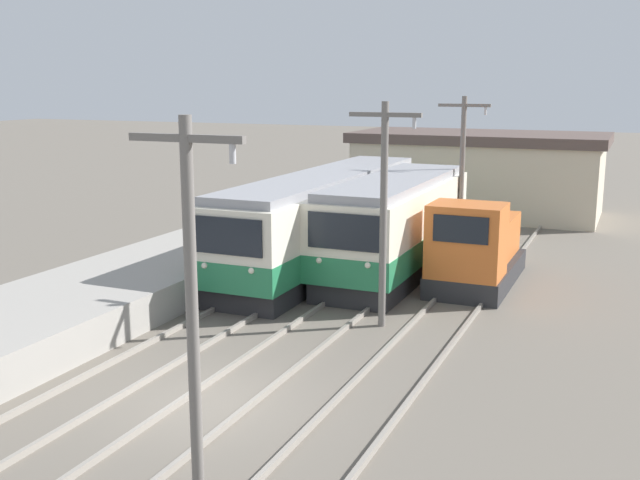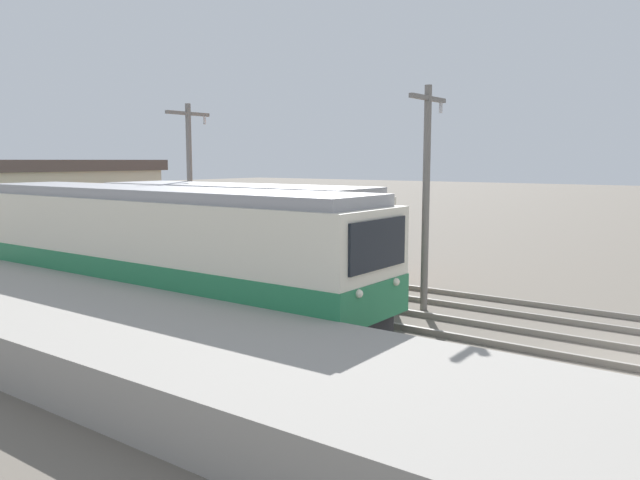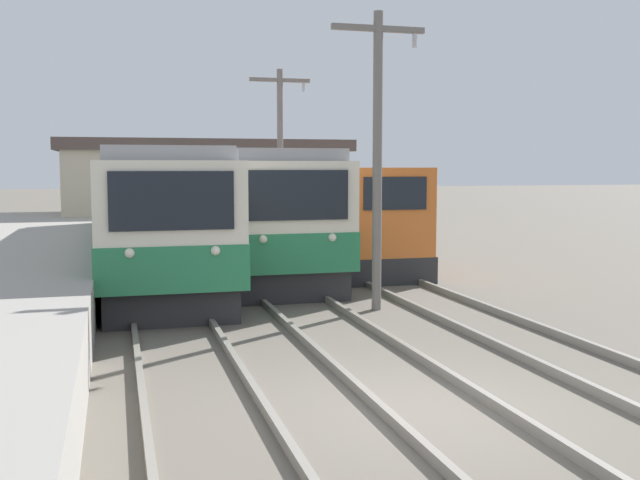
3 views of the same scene
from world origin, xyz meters
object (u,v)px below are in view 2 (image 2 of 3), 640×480
object	(u,v)px
commuter_train_left	(157,253)
catenary_mast_mid	(426,188)
commuter_train_center	(234,243)
shunting_locomotive	(305,246)
catenary_mast_far	(190,182)

from	to	relation	value
commuter_train_left	catenary_mast_mid	xyz separation A→B (m)	(4.31, -6.16, 1.81)
commuter_train_left	commuter_train_center	distance (m)	2.81
catenary_mast_mid	shunting_locomotive	bearing A→B (deg)	74.44
commuter_train_left	catenary_mast_mid	bearing A→B (deg)	-55.02
shunting_locomotive	commuter_train_left	bearing A→B (deg)	172.15
shunting_locomotive	catenary_mast_far	bearing A→B (deg)	109.93
commuter_train_center	catenary_mast_far	world-z (taller)	catenary_mast_far
commuter_train_center	catenary_mast_mid	xyz separation A→B (m)	(1.51, -5.88, 1.80)
shunting_locomotive	catenary_mast_mid	xyz separation A→B (m)	(-1.49, -5.36, 2.20)
commuter_train_left	shunting_locomotive	bearing A→B (deg)	-7.85
shunting_locomotive	catenary_mast_far	distance (m)	4.90
catenary_mast_far	shunting_locomotive	bearing A→B (deg)	-70.07
commuter_train_center	shunting_locomotive	world-z (taller)	commuter_train_center
commuter_train_left	catenary_mast_far	xyz separation A→B (m)	(4.31, 3.31, 1.81)
commuter_train_left	catenary_mast_mid	size ratio (longest dim) A/B	2.34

